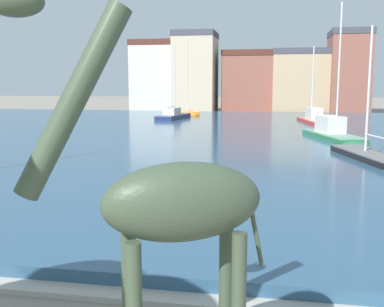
{
  "coord_description": "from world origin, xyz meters",
  "views": [
    {
      "loc": [
        3.32,
        1.26,
        4.07
      ],
      "look_at": [
        1.17,
        13.36,
        2.2
      ],
      "focal_mm": 42.6,
      "sensor_mm": 36.0,
      "label": 1
    }
  ],
  "objects_px": {
    "sailboat_navy": "(175,117)",
    "sailboat_red": "(311,120)",
    "giraffe_statue": "(170,211)",
    "sailboat_green": "(335,136)",
    "sailboat_black": "(363,157)",
    "sailboat_orange": "(188,114)"
  },
  "relations": [
    {
      "from": "sailboat_navy",
      "to": "sailboat_orange",
      "type": "xyz_separation_m",
      "value": [
        0.12,
        6.79,
        -0.12
      ]
    },
    {
      "from": "giraffe_statue",
      "to": "sailboat_green",
      "type": "relative_size",
      "value": 0.56
    },
    {
      "from": "giraffe_statue",
      "to": "sailboat_red",
      "type": "bearing_deg",
      "value": 83.26
    },
    {
      "from": "sailboat_navy",
      "to": "sailboat_black",
      "type": "distance_m",
      "value": 28.45
    },
    {
      "from": "sailboat_red",
      "to": "sailboat_black",
      "type": "distance_m",
      "value": 22.02
    },
    {
      "from": "sailboat_navy",
      "to": "sailboat_black",
      "type": "height_order",
      "value": "sailboat_navy"
    },
    {
      "from": "sailboat_orange",
      "to": "sailboat_navy",
      "type": "bearing_deg",
      "value": -91.04
    },
    {
      "from": "giraffe_statue",
      "to": "sailboat_red",
      "type": "height_order",
      "value": "sailboat_red"
    },
    {
      "from": "sailboat_navy",
      "to": "sailboat_black",
      "type": "xyz_separation_m",
      "value": [
        15.11,
        -24.1,
        -0.18
      ]
    },
    {
      "from": "sailboat_green",
      "to": "sailboat_orange",
      "type": "distance_m",
      "value": 27.4
    },
    {
      "from": "sailboat_navy",
      "to": "sailboat_green",
      "type": "xyz_separation_m",
      "value": [
        14.68,
        -16.42,
        0.05
      ]
    },
    {
      "from": "sailboat_navy",
      "to": "sailboat_black",
      "type": "bearing_deg",
      "value": -57.91
    },
    {
      "from": "giraffe_statue",
      "to": "sailboat_black",
      "type": "height_order",
      "value": "sailboat_black"
    },
    {
      "from": "sailboat_orange",
      "to": "sailboat_black",
      "type": "bearing_deg",
      "value": -64.12
    },
    {
      "from": "giraffe_statue",
      "to": "sailboat_black",
      "type": "relative_size",
      "value": 0.75
    },
    {
      "from": "sailboat_green",
      "to": "sailboat_black",
      "type": "xyz_separation_m",
      "value": [
        0.43,
        -7.68,
        -0.23
      ]
    },
    {
      "from": "sailboat_navy",
      "to": "sailboat_red",
      "type": "relative_size",
      "value": 1.07
    },
    {
      "from": "sailboat_navy",
      "to": "sailboat_orange",
      "type": "bearing_deg",
      "value": 88.96
    },
    {
      "from": "giraffe_statue",
      "to": "sailboat_navy",
      "type": "distance_m",
      "value": 44.5
    },
    {
      "from": "giraffe_statue",
      "to": "sailboat_black",
      "type": "bearing_deg",
      "value": 73.44
    },
    {
      "from": "sailboat_navy",
      "to": "sailboat_orange",
      "type": "distance_m",
      "value": 6.8
    },
    {
      "from": "sailboat_navy",
      "to": "sailboat_red",
      "type": "distance_m",
      "value": 14.4
    }
  ]
}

